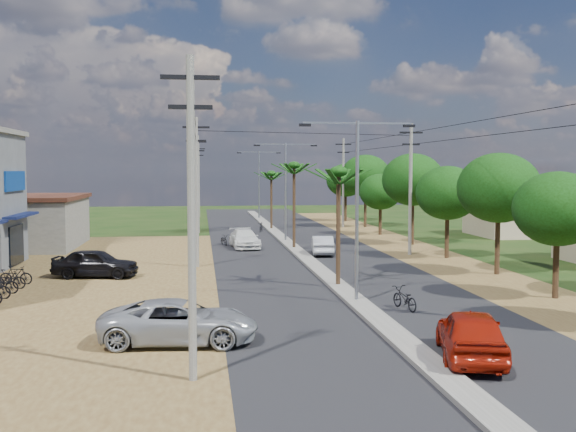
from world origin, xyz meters
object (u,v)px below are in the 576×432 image
Objects in this scene: car_white_far at (244,239)px; moto_rider_east at (404,299)px; car_red_near at (471,335)px; car_parked_dark at (95,264)px; car_parked_silver at (179,323)px; car_silver_mid at (322,246)px; roadside_sign at (166,325)px.

car_white_far is 2.61× the size of moto_rider_east.
car_red_near reaches higher than car_parked_dark.
car_red_near is at bearing -104.29° from car_parked_silver.
car_parked_silver reaches higher than moto_rider_east.
car_silver_mid is 24.35m from car_parked_silver.
roadside_sign is at bearing -104.50° from car_white_far.
car_red_near reaches higher than roadside_sign.
moto_rider_east reaches higher than roadside_sign.
roadside_sign is at bearing -152.28° from car_parked_dark.
car_silver_mid is 23.66m from roadside_sign.
car_parked_silver is at bearing -3.71° from car_red_near.
car_white_far is at bearing -25.51° from car_parked_dark.
car_silver_mid is 0.76× the size of car_parked_silver.
car_parked_dark is (-4.97, 14.65, 0.04)m from car_parked_silver.
moto_rider_east is at bearing 41.92° from roadside_sign.
car_silver_mid is 0.85× the size of car_white_far.
car_red_near is at bearing 96.74° from car_silver_mid.
car_red_near is at bearing -132.20° from car_parked_dark.
roadside_sign is at bearing 5.15° from moto_rider_east.
moto_rider_east is (0.18, -18.33, -0.18)m from car_silver_mid.
car_parked_silver is at bearing -151.63° from car_parked_dark.
car_parked_silver reaches higher than car_white_far.
car_silver_mid is 0.87× the size of car_parked_dark.
car_white_far is 15.49m from car_parked_dark.
car_parked_dark is at bearing 23.59° from car_parked_silver.
car_white_far is 4.67× the size of roadside_sign.
roadside_sign is at bearing 32.28° from car_parked_silver.
car_silver_mid is 16.09m from car_parked_dark.
roadside_sign is (-9.50, 4.09, -0.36)m from car_red_near.
car_white_far is (-5.05, 30.44, -0.11)m from car_red_near.
car_silver_mid reaches higher than roadside_sign.
car_white_far reaches higher than moto_rider_east.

